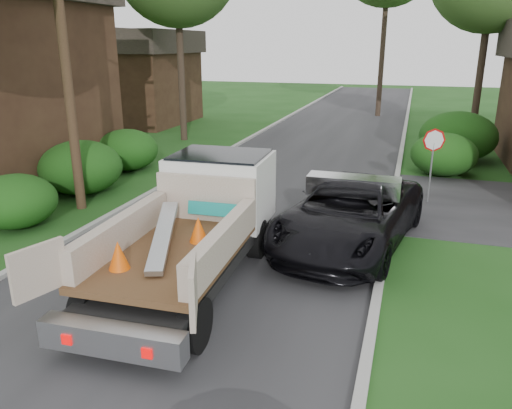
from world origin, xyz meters
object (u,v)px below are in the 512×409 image
at_px(flatbed_truck, 204,213).
at_px(black_pickup, 350,214).
at_px(stop_sign, 433,150).
at_px(utility_pole, 63,40).
at_px(house_left_far, 132,76).

height_order(flatbed_truck, black_pickup, flatbed_truck).
xyz_separation_m(stop_sign, black_pickup, (-2.06, -4.50, -0.92)).
xyz_separation_m(utility_pole, house_left_far, (-8.02, 17.02, -2.12)).
bearing_deg(black_pickup, stop_sign, 75.40).
xyz_separation_m(utility_pole, black_pickup, (8.62, -0.48, -4.32)).
height_order(utility_pole, black_pickup, utility_pole).
bearing_deg(black_pickup, utility_pole, -173.22).
bearing_deg(flatbed_truck, black_pickup, 36.76).
bearing_deg(house_left_far, utility_pole, -64.77).
relative_size(utility_pole, house_left_far, 1.32).
distance_m(house_left_far, flatbed_truck, 24.21).
distance_m(stop_sign, house_left_far, 22.81).
xyz_separation_m(house_left_far, black_pickup, (16.64, -17.50, -2.20)).
distance_m(stop_sign, flatbed_truck, 8.65).
bearing_deg(house_left_far, flatbed_truck, -55.77).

